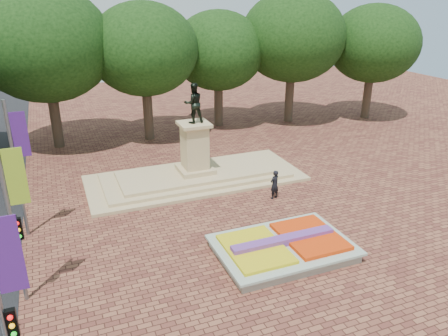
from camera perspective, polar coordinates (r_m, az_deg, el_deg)
name	(u,v)px	position (r m, az deg, el deg)	size (l,w,h in m)	color
ground	(246,238)	(22.35, 2.87, -9.08)	(90.00, 90.00, 0.00)	brown
flower_bed	(284,247)	(21.07, 7.78, -10.19)	(6.30, 4.30, 0.91)	gray
monument	(195,167)	(28.66, -3.78, 0.11)	(14.00, 6.00, 6.40)	tan
tree_row_back	(182,56)	(37.18, -5.53, 14.34)	(44.80, 8.80, 10.43)	#3D2B21
banner_poles	(13,217)	(17.85, -25.87, -5.76)	(0.88, 11.17, 7.00)	slate
bollard_row	(11,299)	(19.43, -26.11, -15.08)	(0.12, 13.12, 0.98)	black
pedestrian	(274,185)	(26.17, 6.61, -2.16)	(0.65, 0.43, 1.79)	black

